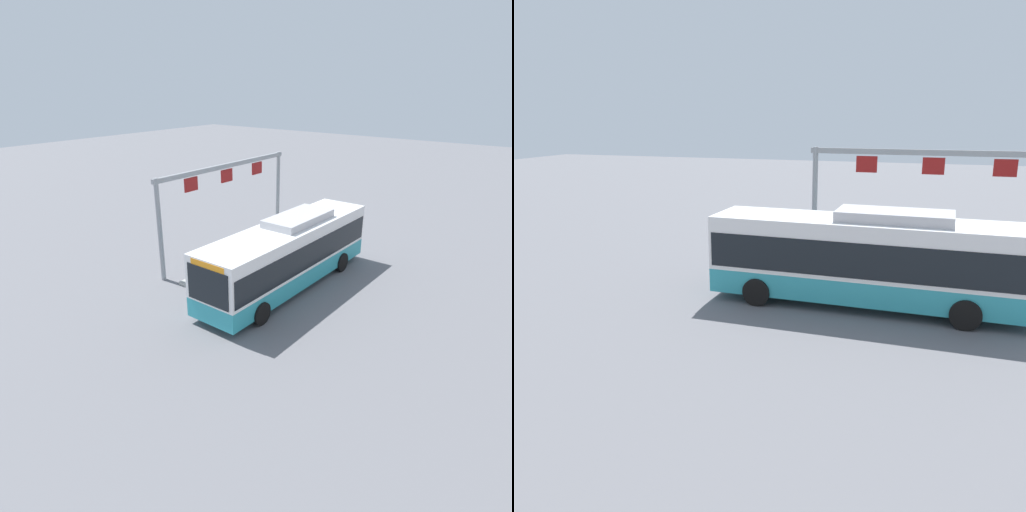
# 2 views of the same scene
# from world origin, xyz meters

# --- Properties ---
(ground_plane) EXTENTS (120.00, 120.00, 0.00)m
(ground_plane) POSITION_xyz_m (0.00, 0.00, 0.00)
(ground_plane) COLOR slate
(platform_curb) EXTENTS (10.00, 2.80, 0.16)m
(platform_curb) POSITION_xyz_m (-1.83, -2.94, 0.08)
(platform_curb) COLOR #9E9E99
(platform_curb) RESTS_ON ground
(bus_main) EXTENTS (11.05, 2.82, 3.46)m
(bus_main) POSITION_xyz_m (-0.01, 0.00, 1.81)
(bus_main) COLOR teal
(bus_main) RESTS_ON ground
(person_boarding) EXTENTS (0.43, 0.58, 1.67)m
(person_boarding) POSITION_xyz_m (2.90, -2.46, 1.05)
(person_boarding) COLOR black
(person_boarding) RESTS_ON platform_curb
(person_waiting_near) EXTENTS (0.34, 0.52, 1.67)m
(person_waiting_near) POSITION_xyz_m (1.52, -2.88, 1.05)
(person_waiting_near) COLOR maroon
(person_waiting_near) RESTS_ON platform_curb
(platform_sign_gantry) EXTENTS (10.49, 0.24, 5.20)m
(platform_sign_gantry) POSITION_xyz_m (-1.85, -5.40, 3.81)
(platform_sign_gantry) COLOR gray
(platform_sign_gantry) RESTS_ON ground
(trash_bin) EXTENTS (0.52, 0.52, 0.90)m
(trash_bin) POSITION_xyz_m (-5.42, -3.40, 0.61)
(trash_bin) COLOR #2D5133
(trash_bin) RESTS_ON platform_curb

